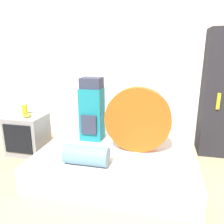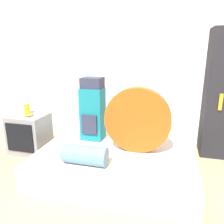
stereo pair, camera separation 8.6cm
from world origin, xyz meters
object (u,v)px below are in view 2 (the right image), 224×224
(sleeping_roll, at_px, (85,155))
(tent_bag, at_px, (137,120))
(backpack, at_px, (93,110))
(canister, at_px, (27,108))
(television, at_px, (30,133))

(sleeping_roll, bearing_deg, tent_bag, 43.45)
(backpack, xyz_separation_m, canister, (-1.03, 0.02, -0.06))
(canister, bearing_deg, sleeping_roll, -31.32)
(sleeping_roll, height_order, canister, canister)
(tent_bag, distance_m, canister, 1.70)
(canister, bearing_deg, tent_bag, -9.05)
(tent_bag, bearing_deg, television, 173.00)
(backpack, height_order, canister, backpack)
(tent_bag, relative_size, canister, 4.71)
(sleeping_roll, bearing_deg, backpack, 102.56)
(tent_bag, xyz_separation_m, television, (-1.63, 0.20, -0.40))
(tent_bag, distance_m, television, 1.69)
(backpack, xyz_separation_m, tent_bag, (0.64, -0.25, -0.02))
(television, bearing_deg, backpack, 2.68)
(tent_bag, height_order, canister, tent_bag)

